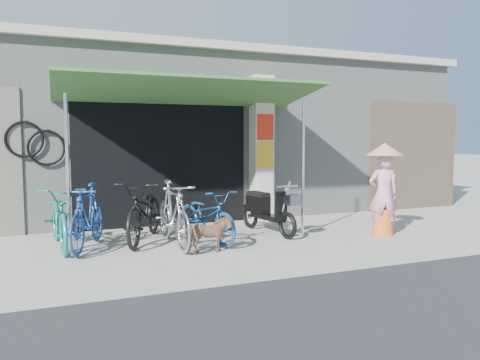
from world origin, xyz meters
name	(u,v)px	position (x,y,z in m)	size (l,w,h in m)	color
ground	(276,248)	(0.00, 0.00, 0.00)	(80.00, 80.00, 0.00)	#AAA49A
bicycle_shop	(187,134)	(0.00, 5.09, 1.83)	(12.30, 5.30, 3.66)	gray
shop_pillar	(261,149)	(0.85, 2.45, 1.50)	(0.42, 0.44, 3.00)	beige
awning	(190,93)	(-0.90, 1.63, 2.51)	(4.60, 1.88, 2.72)	#315F2B
neighbour_right	(413,156)	(5.00, 2.59, 1.30)	(2.60, 0.06, 2.60)	brown
bike_teal	(60,217)	(-3.12, 1.28, 0.49)	(0.65, 1.87, 0.98)	#1C8276
bike_blue	(88,217)	(-2.72, 1.04, 0.51)	(0.48, 1.69, 1.02)	#1F478E
bike_black	(145,211)	(-1.79, 1.27, 0.51)	(0.68, 1.95, 1.02)	black
bike_silver	(173,214)	(-1.44, 0.74, 0.52)	(0.49, 1.75, 1.05)	#B0B0B5
bike_navy	(207,215)	(-0.85, 0.87, 0.44)	(0.59, 1.68, 0.88)	navy
street_dog	(209,235)	(-1.06, 0.10, 0.28)	(0.30, 0.66, 0.56)	tan
moped	(267,210)	(0.38, 1.15, 0.42)	(0.54, 1.62, 0.92)	black
nun	(384,189)	(2.24, 0.24, 0.82)	(0.64, 0.64, 1.64)	pink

